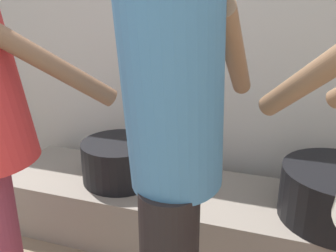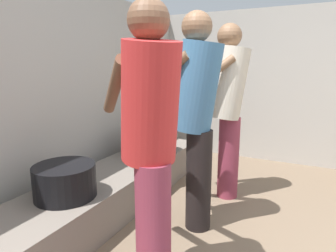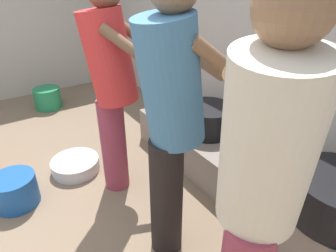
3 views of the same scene
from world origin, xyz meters
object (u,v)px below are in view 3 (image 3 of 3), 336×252
object	(u,v)px
cook_in_blue_shirt	(172,114)
bucket_green_plastic	(48,98)
cooking_pot_secondary	(208,119)
metal_mixing_bowl	(75,165)
cook_in_red_shirt	(112,81)
bucket_blue_plastic	(15,190)
cook_in_cream_shirt	(259,188)

from	to	relation	value
cook_in_blue_shirt	bucket_green_plastic	world-z (taller)	cook_in_blue_shirt
cooking_pot_secondary	metal_mixing_bowl	size ratio (longest dim) A/B	1.05
cooking_pot_secondary	bucket_green_plastic	bearing A→B (deg)	-156.47
metal_mixing_bowl	cook_in_red_shirt	bearing A→B (deg)	32.19
cook_in_red_shirt	bucket_blue_plastic	size ratio (longest dim) A/B	4.88
cook_in_red_shirt	bucket_green_plastic	distance (m)	2.11
bucket_green_plastic	cooking_pot_secondary	bearing A→B (deg)	23.53
bucket_blue_plastic	metal_mixing_bowl	size ratio (longest dim) A/B	0.78
cooking_pot_secondary	cook_in_blue_shirt	size ratio (longest dim) A/B	0.27
cooking_pot_secondary	cook_in_red_shirt	bearing A→B (deg)	-99.97
bucket_green_plastic	metal_mixing_bowl	xyz separation A→B (m)	(1.54, -0.15, -0.08)
cook_in_blue_shirt	metal_mixing_bowl	world-z (taller)	cook_in_blue_shirt
cook_in_red_shirt	bucket_green_plastic	xyz separation A→B (m)	(-1.95, -0.11, -0.79)
metal_mixing_bowl	cook_in_cream_shirt	bearing A→B (deg)	6.74
cook_in_blue_shirt	cook_in_red_shirt	world-z (taller)	cook_in_blue_shirt
bucket_blue_plastic	metal_mixing_bowl	world-z (taller)	bucket_blue_plastic
bucket_green_plastic	metal_mixing_bowl	bearing A→B (deg)	-5.45
cook_in_blue_shirt	cook_in_cream_shirt	size ratio (longest dim) A/B	1.01
cook_in_cream_shirt	metal_mixing_bowl	distance (m)	2.00
cook_in_blue_shirt	cook_in_cream_shirt	distance (m)	0.65
bucket_blue_plastic	cook_in_blue_shirt	bearing A→B (deg)	39.21
cook_in_cream_shirt	cook_in_red_shirt	distance (m)	1.37
cook_in_blue_shirt	metal_mixing_bowl	size ratio (longest dim) A/B	3.93
cook_in_red_shirt	bucket_blue_plastic	distance (m)	1.14
bucket_blue_plastic	bucket_green_plastic	bearing A→B (deg)	158.83
bucket_blue_plastic	bucket_green_plastic	size ratio (longest dim) A/B	0.99
cook_in_red_shirt	bucket_blue_plastic	xyz separation A→B (m)	(-0.25, -0.77, -0.80)
cooking_pot_secondary	cook_in_red_shirt	xyz separation A→B (m)	(-0.14, -0.80, 0.46)
cook_in_blue_shirt	metal_mixing_bowl	bearing A→B (deg)	-166.29
cooking_pot_secondary	bucket_blue_plastic	bearing A→B (deg)	-103.80
cook_in_blue_shirt	cooking_pot_secondary	bearing A→B (deg)	126.61
cook_in_blue_shirt	cook_in_cream_shirt	bearing A→B (deg)	-5.88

